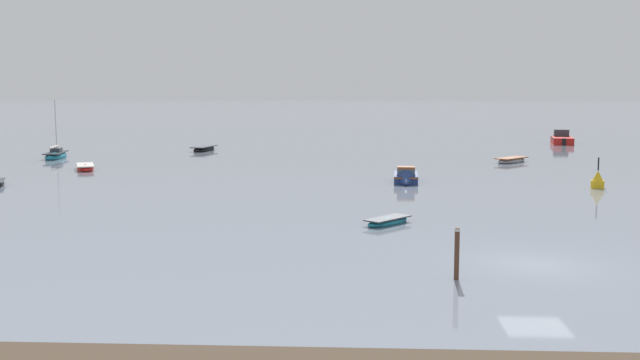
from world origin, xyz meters
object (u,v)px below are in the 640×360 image
rowboat_moored_2 (388,222)px  rowboat_moored_3 (204,149)px  motorboat_moored_1 (406,179)px  rowboat_moored_4 (85,168)px  mooring_post_near (457,255)px  channel_buoy (598,181)px  sailboat_moored_0 (56,155)px  rowboat_moored_6 (511,160)px  motorboat_moored_0 (561,140)px

rowboat_moored_2 → rowboat_moored_3: size_ratio=0.61×
motorboat_moored_1 → rowboat_moored_3: bearing=-139.6°
rowboat_moored_4 → mooring_post_near: size_ratio=2.05×
motorboat_moored_1 → rowboat_moored_4: bearing=-102.5°
rowboat_moored_4 → motorboat_moored_1: 27.61m
rowboat_moored_3 → motorboat_moored_1: (20.48, -27.15, 0.08)m
rowboat_moored_3 → channel_buoy: 44.49m
sailboat_moored_0 → mooring_post_near: (33.33, -45.08, 0.62)m
rowboat_moored_2 → channel_buoy: size_ratio=1.27×
rowboat_moored_2 → rowboat_moored_6: 34.66m
rowboat_moored_6 → mooring_post_near: (-10.82, -43.03, 0.71)m
rowboat_moored_2 → rowboat_moored_4: 34.37m
rowboat_moored_4 → channel_buoy: (39.60, -9.66, 0.29)m
rowboat_moored_3 → rowboat_moored_6: rowboat_moored_3 is taller
rowboat_moored_2 → rowboat_moored_6: rowboat_moored_6 is taller
channel_buoy → mooring_post_near: 28.40m
rowboat_moored_6 → channel_buoy: channel_buoy is taller
sailboat_moored_0 → mooring_post_near: sailboat_moored_0 is taller
rowboat_moored_4 → sailboat_moored_0: bearing=-168.6°
rowboat_moored_6 → motorboat_moored_1: (-10.83, -15.70, 0.10)m
rowboat_moored_2 → motorboat_moored_1: size_ratio=0.59×
rowboat_moored_6 → mooring_post_near: bearing=-151.7°
rowboat_moored_3 → mooring_post_near: 58.21m
sailboat_moored_0 → motorboat_moored_1: size_ratio=1.21×
channel_buoy → mooring_post_near: channel_buoy is taller
rowboat_moored_4 → channel_buoy: bearing=54.2°
sailboat_moored_0 → motorboat_moored_1: 37.75m
channel_buoy → sailboat_moored_0: bearing=156.8°
rowboat_moored_3 → rowboat_moored_2: bearing=34.3°
motorboat_moored_1 → mooring_post_near: size_ratio=2.38×
sailboat_moored_0 → motorboat_moored_0: bearing=-76.4°
rowboat_moored_4 → mooring_post_near: bearing=15.2°
rowboat_moored_3 → motorboat_moored_0: bearing=119.0°
motorboat_moored_0 → rowboat_moored_6: (-11.37, -25.04, -0.21)m
channel_buoy → rowboat_moored_3: bearing=138.9°
sailboat_moored_0 → mooring_post_near: bearing=-152.4°
motorboat_moored_0 → channel_buoy: (-9.16, -42.85, 0.07)m
motorboat_moored_0 → mooring_post_near: bearing=172.6°
sailboat_moored_0 → rowboat_moored_4: size_ratio=1.41×
motorboat_moored_0 → mooring_post_near: size_ratio=3.39×
rowboat_moored_6 → rowboat_moored_4: bearing=144.7°
motorboat_moored_0 → rowboat_moored_6: motorboat_moored_0 is taller
rowboat_moored_4 → motorboat_moored_1: motorboat_moored_1 is taller
mooring_post_near → rowboat_moored_4: bearing=127.3°
channel_buoy → rowboat_moored_2: bearing=-136.3°
sailboat_moored_0 → rowboat_moored_2: 46.41m
motorboat_moored_0 → rowboat_moored_4: bearing=134.9°
rowboat_moored_2 → mooring_post_near: 11.05m
rowboat_moored_6 → motorboat_moored_0: bearing=18.0°
sailboat_moored_0 → rowboat_moored_3: bearing=-62.6°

